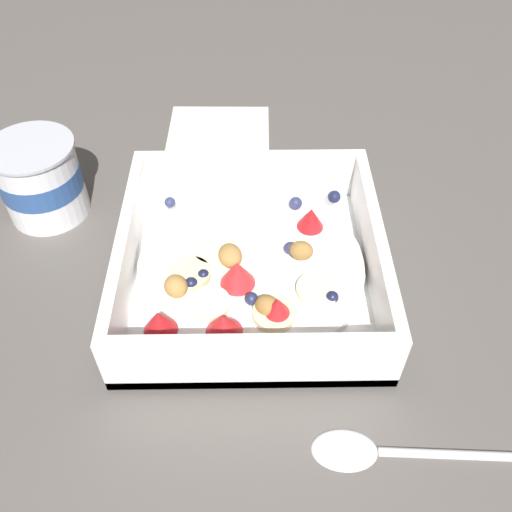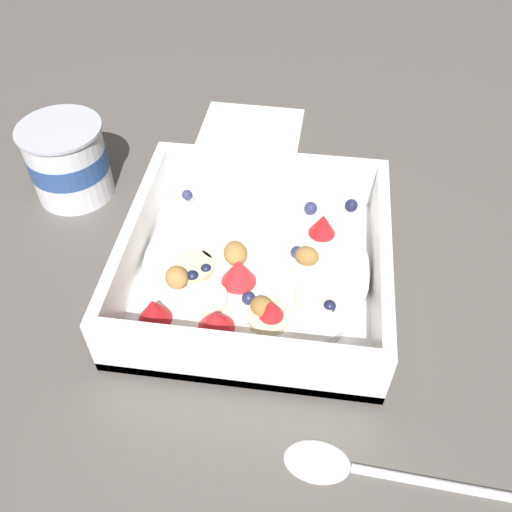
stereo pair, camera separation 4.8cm
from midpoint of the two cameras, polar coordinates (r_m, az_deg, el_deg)
The scene contains 5 objects.
ground_plane at distance 0.51m, azimuth 2.86°, elevation -1.54°, with size 2.40×2.40×0.00m, color #56514C.
fruit_bowl at distance 0.49m, azimuth 2.68°, elevation -1.27°, with size 0.23×0.23×0.06m.
spoon at distance 0.42m, azimuth 13.75°, elevation -20.65°, with size 0.03×0.17×0.01m.
yogurt_cup at distance 0.59m, azimuth -16.71°, elevation 9.35°, with size 0.08×0.08×0.08m.
folded_napkin at distance 0.67m, azimuth 1.46°, elevation 12.59°, with size 0.12×0.12×0.01m, color silver.
Camera 2 is at (-0.34, -0.04, 0.39)m, focal length 38.57 mm.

